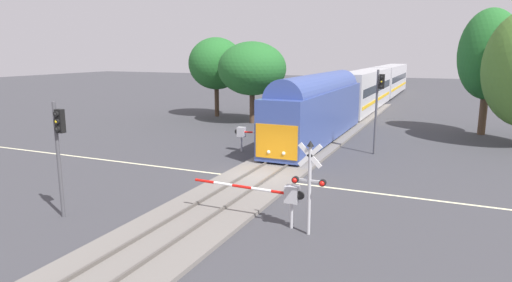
% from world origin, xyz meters
% --- Properties ---
extents(ground_plane, '(220.00, 220.00, 0.00)m').
position_xyz_m(ground_plane, '(0.00, 0.00, 0.00)').
color(ground_plane, '#3D3D42').
extents(road_centre_stripe, '(44.00, 0.20, 0.01)m').
position_xyz_m(road_centre_stripe, '(0.00, 0.00, 0.00)').
color(road_centre_stripe, beige).
rests_on(road_centre_stripe, ground).
extents(railway_track, '(4.40, 80.00, 0.32)m').
position_xyz_m(railway_track, '(0.00, 0.00, 0.10)').
color(railway_track, slate).
rests_on(railway_track, ground).
extents(commuter_train, '(3.04, 64.24, 5.16)m').
position_xyz_m(commuter_train, '(0.00, 32.64, 2.74)').
color(commuter_train, '#384C93').
rests_on(commuter_train, railway_track).
extents(crossing_gate_near, '(5.11, 0.40, 1.80)m').
position_xyz_m(crossing_gate_near, '(3.58, -6.09, 1.39)').
color(crossing_gate_near, '#B7B7BC').
rests_on(crossing_gate_near, ground).
extents(crossing_signal_mast, '(1.36, 0.44, 3.81)m').
position_xyz_m(crossing_signal_mast, '(4.90, -6.47, 2.33)').
color(crossing_signal_mast, '#B2B2B7').
rests_on(crossing_signal_mast, ground).
extents(crossing_gate_far, '(5.27, 0.40, 1.80)m').
position_xyz_m(crossing_gate_far, '(-3.55, 6.09, 1.40)').
color(crossing_gate_far, '#B7B7BC').
rests_on(crossing_gate_far, ground).
extents(traffic_signal_near_left, '(0.53, 0.38, 5.09)m').
position_xyz_m(traffic_signal_near_left, '(-5.43, -8.97, 3.41)').
color(traffic_signal_near_left, '#4C4C51').
rests_on(traffic_signal_near_left, ground).
extents(traffic_signal_far_side, '(0.53, 0.38, 5.94)m').
position_xyz_m(traffic_signal_far_side, '(5.08, 9.10, 3.97)').
color(traffic_signal_far_side, '#4C4C51').
rests_on(traffic_signal_far_side, ground).
extents(oak_behind_train, '(6.85, 6.85, 8.18)m').
position_xyz_m(oak_behind_train, '(-8.81, 18.52, 5.49)').
color(oak_behind_train, '#4C3828').
rests_on(oak_behind_train, ground).
extents(oak_far_right, '(5.02, 5.02, 10.79)m').
position_xyz_m(oak_far_right, '(12.32, 20.79, 6.90)').
color(oak_far_right, brown).
rests_on(oak_far_right, ground).
extents(pine_left_background, '(6.09, 6.09, 8.73)m').
position_xyz_m(pine_left_background, '(-14.43, 21.32, 5.86)').
color(pine_left_background, '#4C3828').
rests_on(pine_left_background, ground).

